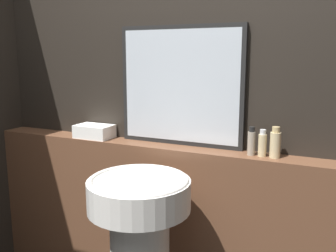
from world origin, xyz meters
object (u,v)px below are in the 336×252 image
Objects in this scene: mirror at (180,86)px; towel_stack at (94,131)px; shampoo_bottle at (251,142)px; lotion_bottle at (275,144)px; pedestal_sink at (140,247)px; conditioner_bottle at (262,144)px.

towel_stack is (-0.57, -0.07, -0.30)m from mirror.
lotion_bottle is (0.12, -0.00, 0.00)m from shampoo_bottle.
shampoo_bottle reaches higher than towel_stack.
lotion_bottle reaches higher than shampoo_bottle.
conditioner_bottle reaches higher than pedestal_sink.
towel_stack is 1.13m from lotion_bottle.
lotion_bottle is (0.57, 0.42, 0.50)m from pedestal_sink.
mirror is (0.01, 0.49, 0.77)m from pedestal_sink.
shampoo_bottle is at bearing -8.48° from mirror.
towel_stack is at bearing -180.00° from shampoo_bottle.
mirror is 0.65m from towel_stack.
shampoo_bottle reaches higher than conditioner_bottle.
shampoo_bottle is 0.06m from conditioner_bottle.
towel_stack is at bearing -173.45° from mirror.
pedestal_sink is 0.79m from shampoo_bottle.
conditioner_bottle is 0.07m from lotion_bottle.
towel_stack is 1.44× the size of lotion_bottle.
lotion_bottle is at bearing -6.65° from mirror.
pedestal_sink is 0.87m from lotion_bottle.
mirror is at bearing 172.49° from conditioner_bottle.
mirror is 0.52m from shampoo_bottle.
mirror is 0.57m from conditioner_bottle.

